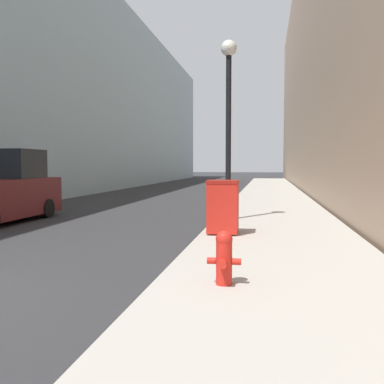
% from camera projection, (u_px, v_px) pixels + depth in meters
% --- Properties ---
extents(sidewalk_right, '(3.66, 60.00, 0.16)m').
position_uv_depth(sidewalk_right, '(272.00, 198.00, 21.89)').
color(sidewalk_right, '#ADA89E').
rests_on(sidewalk_right, ground).
extents(building_left_glass, '(12.00, 60.00, 13.78)m').
position_uv_depth(building_left_glass, '(47.00, 97.00, 32.20)').
color(building_left_glass, '#99B7C6').
rests_on(building_left_glass, ground).
extents(fire_hydrant, '(0.46, 0.35, 0.74)m').
position_uv_depth(fire_hydrant, '(224.00, 256.00, 5.77)').
color(fire_hydrant, red).
rests_on(fire_hydrant, sidewalk_right).
extents(trash_bin, '(0.72, 0.68, 1.26)m').
position_uv_depth(trash_bin, '(223.00, 206.00, 10.02)').
color(trash_bin, red).
rests_on(trash_bin, sidewalk_right).
extents(lamppost, '(0.46, 0.46, 5.22)m').
position_uv_depth(lamppost, '(229.00, 109.00, 12.46)').
color(lamppost, black).
rests_on(lamppost, sidewalk_right).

